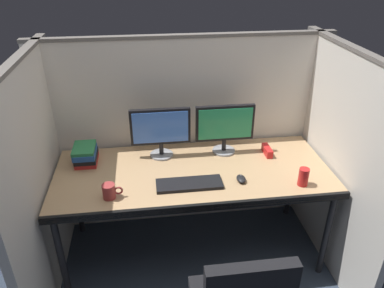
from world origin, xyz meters
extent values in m
plane|color=#2D3847|center=(0.00, 0.00, 0.00)|extent=(8.00, 8.00, 0.00)
cube|color=beige|center=(0.00, 0.74, 0.78)|extent=(2.20, 0.05, 1.55)
cube|color=#605B56|center=(0.00, 0.74, 1.56)|extent=(2.21, 0.06, 0.02)
cube|color=beige|center=(-0.99, 0.20, 0.78)|extent=(0.05, 1.40, 1.55)
cube|color=#605B56|center=(-0.99, 0.20, 1.56)|extent=(0.06, 1.41, 0.02)
cube|color=beige|center=(0.99, 0.20, 0.78)|extent=(0.05, 1.40, 1.55)
cube|color=#605B56|center=(0.99, 0.20, 1.56)|extent=(0.06, 1.41, 0.02)
cube|color=tan|center=(0.00, 0.30, 0.72)|extent=(1.90, 0.80, 0.04)
cube|color=black|center=(0.00, -0.09, 0.72)|extent=(1.90, 0.02, 0.05)
cylinder|color=black|center=(-0.89, -0.04, 0.35)|extent=(0.04, 0.04, 0.70)
cylinder|color=black|center=(0.89, -0.04, 0.35)|extent=(0.04, 0.04, 0.70)
cylinder|color=black|center=(-0.89, 0.64, 0.35)|extent=(0.04, 0.04, 0.70)
cylinder|color=black|center=(0.89, 0.64, 0.35)|extent=(0.04, 0.04, 0.70)
cylinder|color=gray|center=(-0.20, 0.53, 0.75)|extent=(0.17, 0.17, 0.01)
cylinder|color=black|center=(-0.20, 0.53, 0.80)|extent=(0.03, 0.03, 0.09)
cube|color=black|center=(-0.20, 0.53, 0.98)|extent=(0.43, 0.03, 0.27)
cube|color=#3F72D8|center=(-0.20, 0.51, 0.98)|extent=(0.39, 0.01, 0.23)
cylinder|color=gray|center=(0.27, 0.53, 0.75)|extent=(0.17, 0.17, 0.01)
cylinder|color=black|center=(0.27, 0.53, 0.80)|extent=(0.03, 0.03, 0.09)
cube|color=black|center=(0.27, 0.53, 0.98)|extent=(0.43, 0.03, 0.27)
cube|color=#268C59|center=(0.27, 0.51, 0.98)|extent=(0.39, 0.01, 0.23)
cube|color=black|center=(-0.05, 0.12, 0.75)|extent=(0.43, 0.15, 0.02)
ellipsoid|color=black|center=(0.30, 0.13, 0.76)|extent=(0.06, 0.10, 0.03)
cylinder|color=#59595B|center=(0.30, 0.14, 0.77)|extent=(0.01, 0.01, 0.01)
cube|color=red|center=(0.58, 0.45, 0.77)|extent=(0.04, 0.15, 0.06)
cylinder|color=red|center=(0.68, 0.03, 0.80)|extent=(0.07, 0.07, 0.12)
cube|color=#B22626|center=(-0.74, 0.51, 0.76)|extent=(0.15, 0.21, 0.04)
cube|color=black|center=(-0.74, 0.50, 0.79)|extent=(0.15, 0.21, 0.04)
cube|color=#1E478C|center=(-0.74, 0.49, 0.83)|extent=(0.15, 0.21, 0.04)
cube|color=#26723F|center=(-0.75, 0.50, 0.86)|extent=(0.15, 0.21, 0.02)
cylinder|color=#993333|center=(-0.55, 0.06, 0.79)|extent=(0.08, 0.08, 0.09)
torus|color=#993333|center=(-0.50, 0.06, 0.79)|extent=(0.06, 0.01, 0.06)
camera|label=1|loc=(-0.29, -1.85, 2.13)|focal=34.59mm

